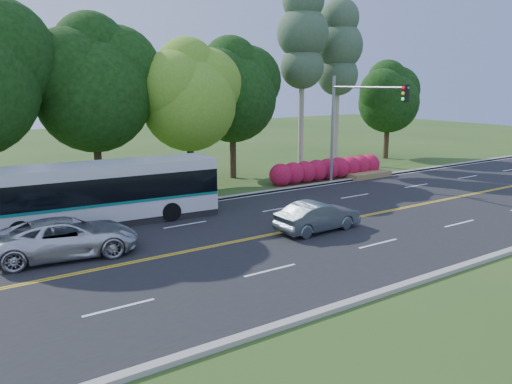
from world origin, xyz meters
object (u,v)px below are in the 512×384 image
traffic_signal (354,114)px  suv (67,237)px  transit_bus (99,194)px  sedan (318,216)px

traffic_signal → suv: size_ratio=1.31×
transit_bus → sedan: (7.89, -6.49, -0.76)m
suv → sedan: bearing=-96.6°
sedan → suv: size_ratio=0.77×
suv → transit_bus: bearing=-23.7°
sedan → suv: 10.61m
traffic_signal → transit_bus: 16.12m
sedan → suv: (-10.24, 2.77, 0.07)m
transit_bus → sedan: bearing=-34.9°
sedan → traffic_signal: bearing=-54.4°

